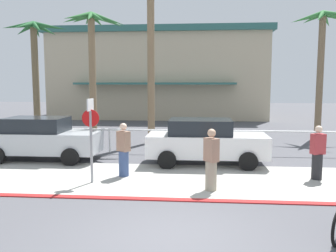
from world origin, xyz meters
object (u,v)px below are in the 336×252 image
(stop_sign_bike_lane, at_px, (91,128))
(car_silver_1, at_px, (42,138))
(pedestrian_2, at_px, (317,155))
(palm_tree_1, at_px, (35,51))
(palm_tree_4, at_px, (322,45))
(palm_tree_3, at_px, (151,16))
(palm_tree_2, at_px, (92,42))
(pedestrian_0, at_px, (211,162))
(car_white_2, at_px, (205,141))
(pedestrian_1, at_px, (124,152))

(stop_sign_bike_lane, xyz_separation_m, car_silver_1, (-2.93, 3.06, -0.81))
(pedestrian_2, bearing_deg, palm_tree_1, 148.18)
(stop_sign_bike_lane, bearing_deg, palm_tree_4, 45.97)
(palm_tree_3, bearing_deg, palm_tree_1, 169.33)
(palm_tree_2, xyz_separation_m, palm_tree_3, (3.14, -0.64, 1.13))
(car_silver_1, bearing_deg, palm_tree_1, 115.99)
(palm_tree_4, relative_size, car_silver_1, 1.57)
(stop_sign_bike_lane, xyz_separation_m, palm_tree_3, (0.80, 7.59, 4.62))
(pedestrian_2, bearing_deg, palm_tree_4, 72.21)
(car_silver_1, xyz_separation_m, pedestrian_2, (9.84, -2.09, -0.08))
(pedestrian_0, height_order, pedestrian_2, pedestrian_0)
(palm_tree_2, distance_m, palm_tree_4, 12.37)
(palm_tree_2, xyz_separation_m, car_white_2, (5.79, -5.36, -4.30))
(car_silver_1, height_order, pedestrian_2, pedestrian_2)
(stop_sign_bike_lane, bearing_deg, pedestrian_2, 8.01)
(car_white_2, bearing_deg, pedestrian_1, -142.58)
(car_white_2, relative_size, pedestrian_0, 2.50)
(palm_tree_3, bearing_deg, stop_sign_bike_lane, -96.04)
(stop_sign_bike_lane, height_order, palm_tree_2, palm_tree_2)
(pedestrian_0, bearing_deg, pedestrian_2, 23.62)
(palm_tree_2, xyz_separation_m, pedestrian_2, (9.25, -7.26, -4.37))
(pedestrian_1, relative_size, pedestrian_2, 1.02)
(palm_tree_4, xyz_separation_m, car_white_2, (-6.42, -7.35, -4.21))
(car_white_2, distance_m, pedestrian_0, 3.36)
(palm_tree_2, distance_m, palm_tree_3, 3.40)
(car_silver_1, height_order, pedestrian_0, pedestrian_0)
(pedestrian_0, bearing_deg, car_white_2, 91.83)
(palm_tree_3, distance_m, pedestrian_2, 10.55)
(palm_tree_4, bearing_deg, pedestrian_2, -107.79)
(palm_tree_3, relative_size, pedestrian_1, 4.83)
(palm_tree_1, xyz_separation_m, car_white_2, (9.20, -5.95, -3.92))
(pedestrian_0, distance_m, pedestrian_2, 3.65)
(palm_tree_3, bearing_deg, car_silver_1, -129.52)
(pedestrian_1, bearing_deg, stop_sign_bike_lane, -133.77)
(palm_tree_2, xyz_separation_m, pedestrian_1, (3.14, -7.39, -4.35))
(palm_tree_4, bearing_deg, palm_tree_3, -163.83)
(palm_tree_1, height_order, palm_tree_3, palm_tree_3)
(palm_tree_4, xyz_separation_m, pedestrian_2, (-2.97, -9.25, -4.28))
(palm_tree_3, distance_m, car_white_2, 7.67)
(palm_tree_4, distance_m, car_white_2, 10.63)
(palm_tree_1, relative_size, palm_tree_4, 0.92)
(palm_tree_1, distance_m, pedestrian_1, 11.06)
(palm_tree_4, distance_m, car_silver_1, 15.26)
(pedestrian_1, distance_m, pedestrian_2, 6.11)
(stop_sign_bike_lane, xyz_separation_m, palm_tree_4, (9.88, 10.22, 3.40))
(stop_sign_bike_lane, bearing_deg, pedestrian_0, -7.82)
(palm_tree_3, xyz_separation_m, palm_tree_4, (9.08, 2.63, -1.22))
(stop_sign_bike_lane, bearing_deg, pedestrian_1, 46.23)
(car_white_2, bearing_deg, palm_tree_2, 137.24)
(palm_tree_3, bearing_deg, palm_tree_2, 168.47)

